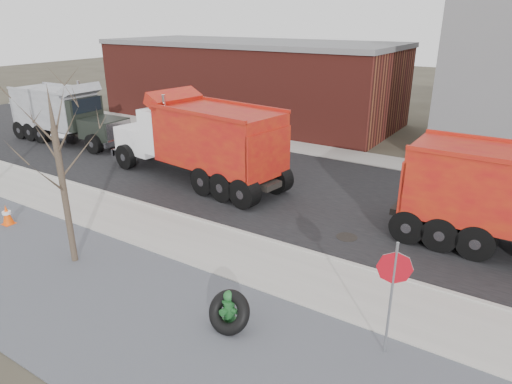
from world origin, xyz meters
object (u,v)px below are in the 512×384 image
Objects in this scene: truck_tire at (229,312)px; dump_truck_grey at (66,112)px; dump_truck_red_b at (199,138)px; fire_hydrant at (229,309)px; stop_sign at (393,280)px.

truck_tire is 19.73m from dump_truck_grey.
truck_tire is at bearing 140.38° from dump_truck_red_b.
dump_truck_grey is (-17.66, 8.69, 1.25)m from truck_tire.
dump_truck_red_b reaches higher than truck_tire.
fire_hydrant is 10.33m from dump_truck_red_b.
truck_tire is 0.14× the size of dump_truck_grey.
fire_hydrant is 0.35× the size of stop_sign.
stop_sign is at bearing 155.60° from dump_truck_red_b.
truck_tire is 0.12× the size of dump_truck_red_b.
fire_hydrant is 19.59m from dump_truck_grey.
truck_tire is at bearing -43.85° from fire_hydrant.
fire_hydrant is 3.80m from stop_sign.
stop_sign is (3.37, 1.04, 1.40)m from fire_hydrant.
dump_truck_grey is (-20.95, 7.52, -0.11)m from stop_sign.
dump_truck_red_b is at bearing 142.80° from fire_hydrant.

